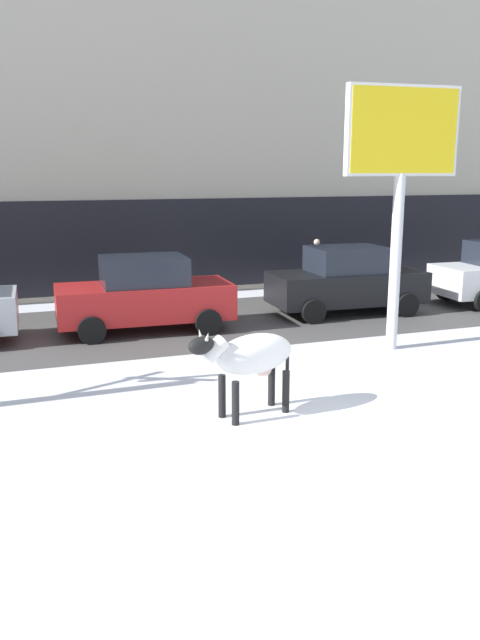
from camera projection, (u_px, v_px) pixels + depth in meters
ground_plane at (341, 433)px, 9.78m from camera, size 120.00×120.00×0.00m
road_strip at (198, 323)px, 16.87m from camera, size 60.00×5.60×0.01m
building_facade at (136, 90)px, 21.87m from camera, size 44.00×6.10×13.00m
cow_holstein at (251, 355)px, 10.30m from camera, size 1.94×0.92×1.54m
billboard at (402, 148)px, 13.48m from camera, size 2.53×0.37×5.56m
car_red_sedan at (145, 295)px, 15.84m from camera, size 4.27×2.12×1.84m
car_black_sedan at (347, 281)px, 17.80m from camera, size 4.27×2.12×1.84m
pedestrian_near_billboard at (316, 266)px, 20.89m from camera, size 0.36×0.24×1.73m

